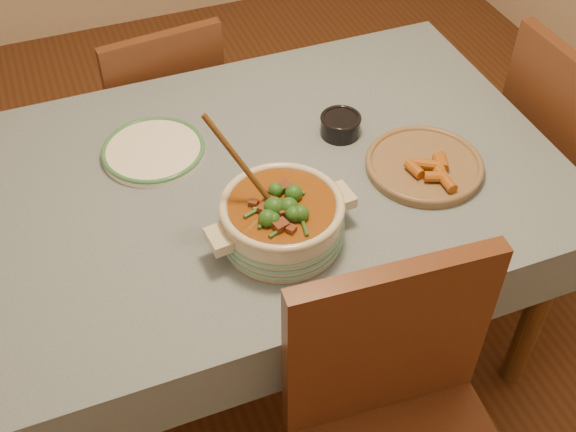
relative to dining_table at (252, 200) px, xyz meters
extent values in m
plane|color=#4F2A16|center=(0.00, 0.00, -0.66)|extent=(4.50, 4.50, 0.00)
cube|color=brown|center=(0.00, 0.00, 0.06)|extent=(1.60, 1.00, 0.05)
cube|color=gray|center=(0.00, 0.00, 0.09)|extent=(1.68, 1.08, 0.01)
cylinder|color=brown|center=(0.73, -0.43, -0.31)|extent=(0.07, 0.07, 0.70)
cylinder|color=brown|center=(0.73, 0.43, -0.31)|extent=(0.07, 0.07, 0.70)
cylinder|color=beige|center=(0.00, -0.25, 0.15)|extent=(0.32, 0.32, 0.11)
torus|color=beige|center=(0.00, -0.25, 0.21)|extent=(0.30, 0.30, 0.02)
cube|color=beige|center=(0.16, -0.23, 0.17)|extent=(0.05, 0.08, 0.03)
cube|color=beige|center=(-0.17, -0.26, 0.17)|extent=(0.05, 0.08, 0.03)
cylinder|color=#904B15|center=(0.00, -0.25, 0.20)|extent=(0.26, 0.26, 0.02)
cylinder|color=white|center=(-0.22, 0.18, 0.10)|extent=(0.35, 0.35, 0.02)
torus|color=#3A804F|center=(-0.22, 0.18, 0.11)|extent=(0.29, 0.29, 0.01)
cylinder|color=black|center=(0.30, 0.08, 0.12)|extent=(0.12, 0.12, 0.06)
torus|color=black|center=(0.30, 0.08, 0.15)|extent=(0.12, 0.12, 0.01)
cylinder|color=black|center=(0.30, 0.08, 0.14)|extent=(0.10, 0.10, 0.01)
cylinder|color=#88664B|center=(0.45, -0.14, 0.10)|extent=(0.39, 0.39, 0.02)
torus|color=#88664B|center=(0.45, -0.14, 0.11)|extent=(0.32, 0.32, 0.02)
cube|color=brown|center=(-0.11, 0.79, -0.23)|extent=(0.45, 0.45, 0.04)
cube|color=brown|center=(-0.09, 0.61, -0.01)|extent=(0.41, 0.08, 0.43)
cylinder|color=brown|center=(0.05, 0.98, -0.45)|extent=(0.04, 0.04, 0.43)
cylinder|color=brown|center=(-0.30, 0.94, -0.45)|extent=(0.04, 0.04, 0.43)
cylinder|color=brown|center=(0.08, 0.64, -0.45)|extent=(0.04, 0.04, 0.43)
cylinder|color=brown|center=(-0.26, 0.60, -0.45)|extent=(0.04, 0.04, 0.43)
cube|color=brown|center=(0.10, -0.62, 0.09)|extent=(0.47, 0.08, 0.50)
cube|color=brown|center=(0.94, -0.06, 0.05)|extent=(0.06, 0.44, 0.47)
cylinder|color=brown|center=(1.33, 0.14, -0.43)|extent=(0.04, 0.04, 0.47)
cylinder|color=brown|center=(0.96, -0.25, -0.43)|extent=(0.04, 0.04, 0.47)
cylinder|color=brown|center=(0.95, 0.13, -0.43)|extent=(0.04, 0.04, 0.47)
camera|label=1|loc=(-0.43, -1.39, 1.39)|focal=45.00mm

